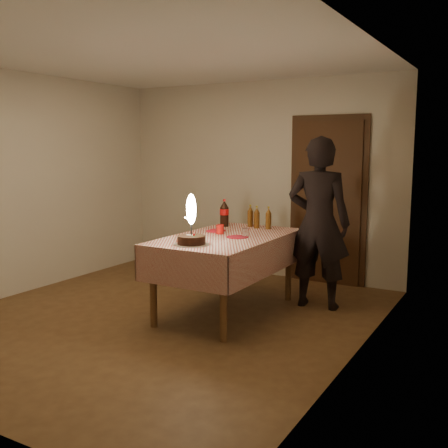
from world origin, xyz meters
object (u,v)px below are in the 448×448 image
(birthday_cake, at_px, (191,232))
(amber_bottle_right, at_px, (268,219))
(photographer, at_px, (319,223))
(amber_bottle_left, at_px, (250,216))
(clear_cup, at_px, (245,233))
(cola_bottle, at_px, (224,213))
(amber_bottle_mid, at_px, (257,218))
(red_plate, at_px, (238,237))
(red_cup, at_px, (220,229))
(dining_table, at_px, (226,246))

(birthday_cake, xyz_separation_m, amber_bottle_right, (0.23, 1.22, -0.00))
(birthday_cake, distance_m, amber_bottle_right, 1.24)
(photographer, bearing_deg, amber_bottle_left, 178.18)
(clear_cup, bearing_deg, cola_bottle, 136.55)
(birthday_cake, height_order, amber_bottle_mid, birthday_cake)
(cola_bottle, distance_m, amber_bottle_mid, 0.39)
(cola_bottle, bearing_deg, clear_cup, -43.45)
(cola_bottle, bearing_deg, amber_bottle_left, 26.99)
(red_plate, distance_m, amber_bottle_left, 0.75)
(amber_bottle_right, bearing_deg, photographer, 3.15)
(cola_bottle, bearing_deg, birthday_cake, -75.37)
(cola_bottle, distance_m, amber_bottle_right, 0.53)
(clear_cup, distance_m, cola_bottle, 0.76)
(red_cup, xyz_separation_m, cola_bottle, (-0.23, 0.48, 0.10))
(red_plate, xyz_separation_m, amber_bottle_right, (0.04, 0.65, 0.11))
(red_cup, distance_m, amber_bottle_left, 0.62)
(dining_table, relative_size, red_cup, 17.20)
(birthday_cake, bearing_deg, amber_bottle_left, 91.44)
(amber_bottle_left, bearing_deg, amber_bottle_mid, -30.80)
(birthday_cake, xyz_separation_m, red_cup, (-0.07, 0.66, -0.07))
(birthday_cake, bearing_deg, red_cup, 96.28)
(amber_bottle_mid, bearing_deg, clear_cup, -74.65)
(birthday_cake, distance_m, photographer, 1.49)
(dining_table, bearing_deg, amber_bottle_left, 96.43)
(red_plate, height_order, amber_bottle_left, amber_bottle_left)
(dining_table, xyz_separation_m, birthday_cake, (-0.05, -0.59, 0.23))
(birthday_cake, distance_m, red_cup, 0.67)
(clear_cup, distance_m, amber_bottle_left, 0.71)
(amber_bottle_mid, bearing_deg, dining_table, -93.70)
(cola_bottle, relative_size, amber_bottle_mid, 1.25)
(clear_cup, bearing_deg, red_cup, 173.91)
(red_plate, distance_m, amber_bottle_mid, 0.66)
(clear_cup, xyz_separation_m, amber_bottle_mid, (-0.16, 0.58, 0.07))
(dining_table, height_order, amber_bottle_left, amber_bottle_left)
(photographer, bearing_deg, red_cup, -145.96)
(birthday_cake, xyz_separation_m, cola_bottle, (-0.30, 1.14, 0.03))
(clear_cup, height_order, cola_bottle, cola_bottle)
(birthday_cake, bearing_deg, red_plate, 71.76)
(amber_bottle_mid, distance_m, photographer, 0.72)
(cola_bottle, height_order, amber_bottle_left, cola_bottle)
(red_plate, xyz_separation_m, clear_cup, (0.06, 0.06, 0.04))
(red_cup, relative_size, photographer, 0.05)
(dining_table, distance_m, clear_cup, 0.26)
(red_plate, bearing_deg, birthday_cake, -108.24)
(cola_bottle, xyz_separation_m, amber_bottle_mid, (0.39, 0.07, -0.03))
(clear_cup, xyz_separation_m, photographer, (0.56, 0.63, 0.06))
(amber_bottle_right, distance_m, amber_bottle_mid, 0.14)
(birthday_cake, relative_size, amber_bottle_left, 1.89)
(birthday_cake, relative_size, amber_bottle_mid, 1.89)
(dining_table, bearing_deg, photographer, 41.45)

